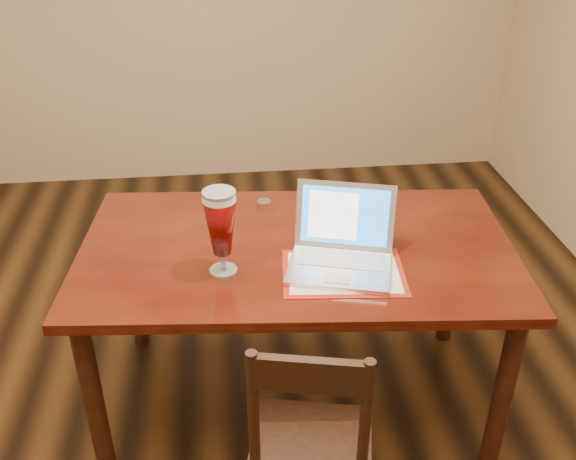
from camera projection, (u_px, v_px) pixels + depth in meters
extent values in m
plane|color=black|center=(185.00, 437.00, 2.61)|extent=(5.00, 5.00, 0.00)
cube|color=#511A0A|center=(297.00, 251.00, 2.44)|extent=(1.71, 1.06, 0.04)
cylinder|color=#381D0E|center=(94.00, 400.00, 2.29)|extent=(0.07, 0.07, 0.73)
cylinder|color=#381D0E|center=(503.00, 394.00, 2.32)|extent=(0.07, 0.07, 0.73)
cylinder|color=#381D0E|center=(133.00, 279.00, 2.95)|extent=(0.07, 0.07, 0.73)
cylinder|color=#381D0E|center=(452.00, 275.00, 2.97)|extent=(0.07, 0.07, 0.73)
cube|color=maroon|center=(344.00, 273.00, 2.27)|extent=(0.46, 0.34, 0.00)
cube|color=beige|center=(344.00, 272.00, 2.27)|extent=(0.41, 0.30, 0.00)
cube|color=silver|center=(339.00, 269.00, 2.27)|extent=(0.41, 0.34, 0.02)
cube|color=silver|center=(341.00, 259.00, 2.31)|extent=(0.31, 0.19, 0.00)
cube|color=#B1B2B6|center=(337.00, 278.00, 2.21)|extent=(0.10, 0.09, 0.00)
cube|color=silver|center=(345.00, 216.00, 2.34)|extent=(0.37, 0.17, 0.24)
cube|color=blue|center=(345.00, 216.00, 2.33)|extent=(0.32, 0.14, 0.20)
cube|color=white|center=(333.00, 215.00, 2.34)|extent=(0.19, 0.09, 0.17)
cylinder|color=silver|center=(224.00, 271.00, 2.27)|extent=(0.10, 0.10, 0.01)
cylinder|color=silver|center=(223.00, 261.00, 2.25)|extent=(0.02, 0.02, 0.07)
cylinder|color=white|center=(219.00, 198.00, 2.13)|extent=(0.11, 0.11, 0.02)
cylinder|color=silver|center=(219.00, 193.00, 2.12)|extent=(0.11, 0.11, 0.01)
cylinder|color=silver|center=(264.00, 205.00, 2.67)|extent=(0.06, 0.06, 0.04)
cylinder|color=silver|center=(306.00, 202.00, 2.69)|extent=(0.06, 0.06, 0.04)
cube|color=black|center=(311.00, 448.00, 2.07)|extent=(0.46, 0.44, 0.04)
cylinder|color=black|center=(270.00, 452.00, 2.31)|extent=(0.04, 0.04, 0.38)
cylinder|color=black|center=(357.00, 459.00, 2.28)|extent=(0.04, 0.04, 0.38)
cylinder|color=black|center=(254.00, 420.00, 1.82)|extent=(0.03, 0.03, 0.50)
cylinder|color=black|center=(365.00, 429.00, 1.79)|extent=(0.03, 0.03, 0.50)
cube|color=black|center=(310.00, 375.00, 1.71)|extent=(0.31, 0.09, 0.11)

